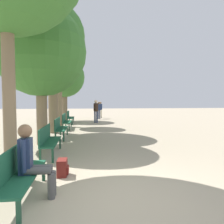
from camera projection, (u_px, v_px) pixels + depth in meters
name	position (u px, v px, depth m)	size (l,w,h in m)	color
ground_plane	(118.00, 198.00, 3.87)	(80.00, 80.00, 0.00)	tan
bench_row_0	(18.00, 170.00, 3.78)	(0.43, 1.87, 0.91)	#195138
bench_row_1	(48.00, 139.00, 6.87)	(0.43, 1.87, 0.91)	#195138
bench_row_2	(60.00, 127.00, 9.97)	(0.43, 1.87, 0.91)	#195138
bench_row_3	(66.00, 120.00, 13.06)	(0.43, 1.87, 0.91)	#195138
bench_row_4	(69.00, 116.00, 16.16)	(0.43, 1.87, 0.91)	#195138
tree_row_1	(41.00, 52.00, 8.36)	(3.48, 3.48, 5.36)	#7A664C
tree_row_2	(52.00, 37.00, 11.33)	(3.37, 3.37, 6.79)	#7A664C
tree_row_3	(59.00, 55.00, 14.31)	(2.38, 2.38, 5.96)	#7A664C
tree_row_4	(64.00, 77.00, 17.81)	(3.29, 3.29, 5.25)	#7A664C
person_seated	(33.00, 159.00, 3.86)	(0.63, 0.36, 1.32)	#4C4C4C
backpack	(62.00, 168.00, 5.02)	(0.26, 0.37, 0.38)	maroon
pedestrian_near	(101.00, 109.00, 20.97)	(0.32, 0.21, 1.58)	beige
pedestrian_mid	(96.00, 110.00, 16.49)	(0.35, 0.31, 1.73)	#384260
pedestrian_far	(99.00, 109.00, 19.81)	(0.32, 0.25, 1.58)	#384260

